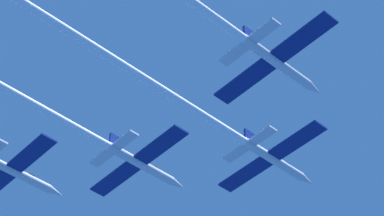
{
  "coord_description": "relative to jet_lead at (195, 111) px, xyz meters",
  "views": [
    {
      "loc": [
        44.33,
        -53.22,
        -57.13
      ],
      "look_at": [
        -0.26,
        -12.7,
        0.14
      ],
      "focal_mm": 73.91,
      "sensor_mm": 36.0,
      "label": 1
    }
  ],
  "objects": [
    {
      "name": "jet_left_wing",
      "position": [
        -10.2,
        -14.74,
        -0.6
      ],
      "size": [
        15.14,
        52.56,
        2.51
      ],
      "color": "silver"
    },
    {
      "name": "jet_lead",
      "position": [
        0.0,
        0.0,
        0.0
      ],
      "size": [
        15.14,
        44.48,
        2.51
      ],
      "color": "silver"
    }
  ]
}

